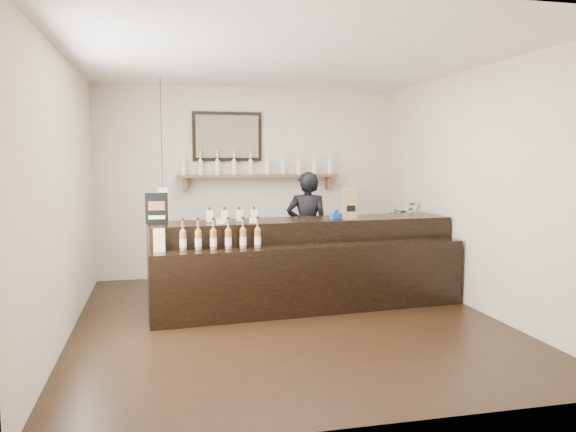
# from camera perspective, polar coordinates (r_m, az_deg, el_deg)

# --- Properties ---
(ground) EXTENTS (5.00, 5.00, 0.00)m
(ground) POSITION_cam_1_polar(r_m,az_deg,el_deg) (6.26, -0.04, -10.52)
(ground) COLOR black
(ground) RESTS_ON ground
(room_shell) EXTENTS (5.00, 5.00, 5.00)m
(room_shell) POSITION_cam_1_polar(r_m,az_deg,el_deg) (6.00, -0.04, 5.28)
(room_shell) COLOR beige
(room_shell) RESTS_ON ground
(back_wall_decor) EXTENTS (2.66, 0.96, 1.69)m
(back_wall_decor) POSITION_cam_1_polar(r_m,az_deg,el_deg) (8.31, -4.78, 5.85)
(back_wall_decor) COLOR brown
(back_wall_decor) RESTS_ON ground
(counter) EXTENTS (3.72, 1.24, 1.20)m
(counter) POSITION_cam_1_polar(r_m,az_deg,el_deg) (6.76, 1.81, -5.06)
(counter) COLOR black
(counter) RESTS_ON ground
(promo_sign) EXTENTS (0.25, 0.03, 0.35)m
(promo_sign) POSITION_cam_1_polar(r_m,az_deg,el_deg) (6.48, -13.21, 0.76)
(promo_sign) COLOR black
(promo_sign) RESTS_ON counter
(paper_bag) EXTENTS (0.19, 0.16, 0.37)m
(paper_bag) POSITION_cam_1_polar(r_m,az_deg,el_deg) (6.87, 6.25, 1.26)
(paper_bag) COLOR olive
(paper_bag) RESTS_ON counter
(tape_dispenser) EXTENTS (0.15, 0.10, 0.12)m
(tape_dispenser) POSITION_cam_1_polar(r_m,az_deg,el_deg) (6.84, 4.88, 0.07)
(tape_dispenser) COLOR #1944B5
(tape_dispenser) RESTS_ON counter
(side_cabinet) EXTENTS (0.41, 0.52, 0.71)m
(side_cabinet) POSITION_cam_1_polar(r_m,az_deg,el_deg) (8.17, 11.46, -4.18)
(side_cabinet) COLOR brown
(side_cabinet) RESTS_ON ground
(potted_plant) EXTENTS (0.52, 0.51, 0.44)m
(potted_plant) POSITION_cam_1_polar(r_m,az_deg,el_deg) (8.08, 11.55, -0.17)
(potted_plant) COLOR #2F6528
(potted_plant) RESTS_ON side_cabinet
(shopkeeper) EXTENTS (0.74, 0.58, 1.79)m
(shopkeeper) POSITION_cam_1_polar(r_m,az_deg,el_deg) (7.70, 1.97, -0.59)
(shopkeeper) COLOR black
(shopkeeper) RESTS_ON ground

